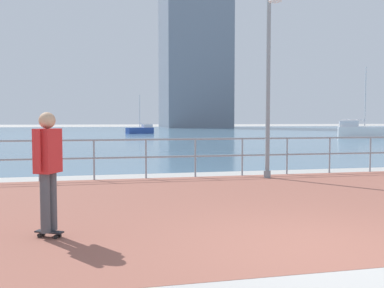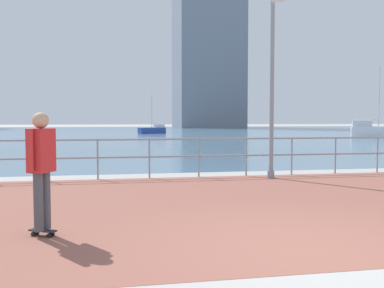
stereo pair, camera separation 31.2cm
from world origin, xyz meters
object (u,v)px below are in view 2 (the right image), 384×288
(skateboarder, at_px, (41,162))
(sailboat_gray, at_px, (376,131))
(lamppost, at_px, (274,65))
(sailboat_red, at_px, (153,130))

(skateboarder, height_order, sailboat_gray, sailboat_gray)
(lamppost, distance_m, sailboat_gray, 30.63)
(sailboat_gray, bearing_deg, sailboat_red, 139.85)
(skateboarder, distance_m, sailboat_red, 44.89)
(lamppost, bearing_deg, sailboat_red, 89.54)
(lamppost, distance_m, skateboarder, 7.47)
(lamppost, height_order, skateboarder, lamppost)
(sailboat_gray, height_order, sailboat_red, sailboat_gray)
(lamppost, distance_m, sailboat_red, 39.75)
(sailboat_gray, bearing_deg, lamppost, -128.82)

